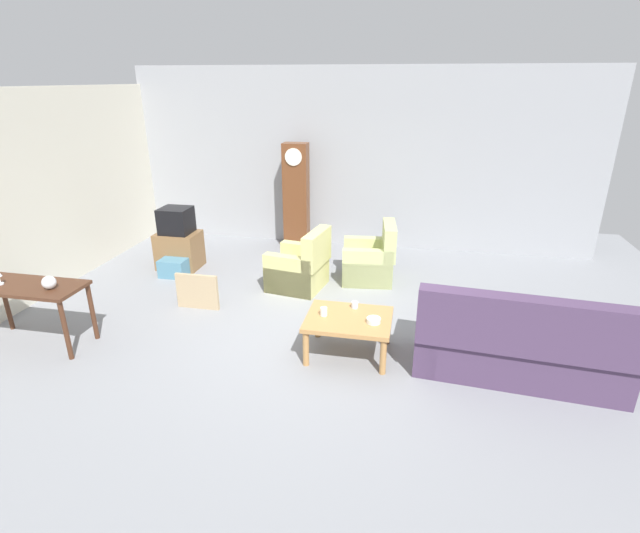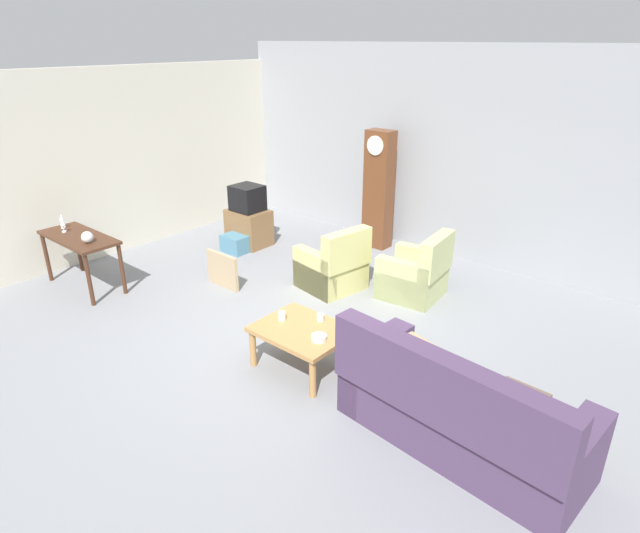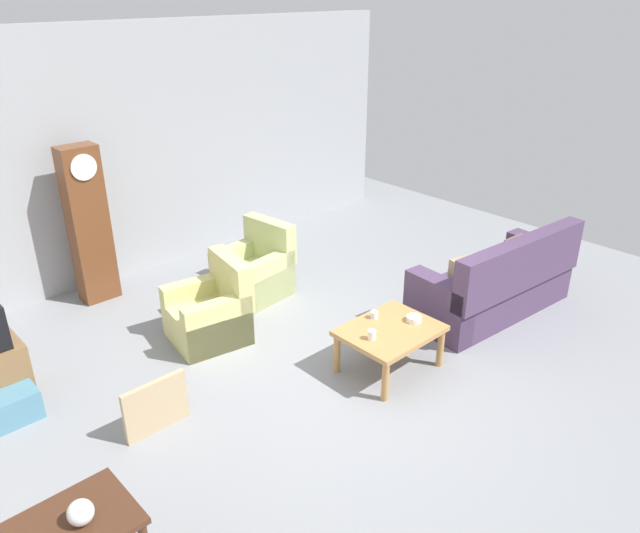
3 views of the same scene
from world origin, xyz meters
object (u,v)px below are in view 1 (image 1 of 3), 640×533
(storage_box_blue, at_px, (176,266))
(glass_dome_cloche, at_px, (49,282))
(cup_blue_rimmed, at_px, (355,305))
(cup_white_porcelain, at_px, (324,312))
(armchair_olive_near, at_px, (300,269))
(tv_stand_cabinet, at_px, (179,250))
(tv_crt, at_px, (176,220))
(coffee_table_wood, at_px, (349,323))
(framed_picture_leaning, at_px, (197,292))
(couch_floral, at_px, (518,346))
(console_table_dark, at_px, (29,294))
(grandfather_clock, at_px, (296,197))
(armchair_olive_far, at_px, (371,261))
(bowl_white_stacked, at_px, (374,320))

(storage_box_blue, relative_size, glass_dome_cloche, 2.79)
(storage_box_blue, bearing_deg, cup_blue_rimmed, -26.68)
(cup_white_porcelain, bearing_deg, storage_box_blue, 146.85)
(armchair_olive_near, bearing_deg, tv_stand_cabinet, 169.04)
(tv_stand_cabinet, xyz_separation_m, tv_crt, (0.00, 0.00, 0.51))
(coffee_table_wood, height_order, glass_dome_cloche, glass_dome_cloche)
(tv_crt, height_order, glass_dome_cloche, tv_crt)
(armchair_olive_near, distance_m, cup_blue_rimmed, 1.81)
(armchair_olive_near, bearing_deg, framed_picture_leaning, -141.52)
(couch_floral, xyz_separation_m, framed_picture_leaning, (-4.02, 0.83, -0.10))
(armchair_olive_near, xyz_separation_m, framed_picture_leaning, (-1.22, -0.97, -0.06))
(framed_picture_leaning, xyz_separation_m, glass_dome_cloche, (-1.13, -1.30, 0.59))
(console_table_dark, relative_size, cup_blue_rimmed, 16.32)
(armchair_olive_near, distance_m, grandfather_clock, 1.96)
(coffee_table_wood, distance_m, grandfather_clock, 3.84)
(grandfather_clock, bearing_deg, coffee_table_wood, -67.07)
(tv_crt, bearing_deg, cup_white_porcelain, -36.85)
(framed_picture_leaning, bearing_deg, armchair_olive_far, 33.72)
(tv_stand_cabinet, height_order, framed_picture_leaning, tv_stand_cabinet)
(armchair_olive_near, xyz_separation_m, cup_blue_rimmed, (1.02, -1.48, 0.20))
(cup_white_porcelain, distance_m, cup_blue_rimmed, 0.41)
(grandfather_clock, bearing_deg, tv_stand_cabinet, -141.34)
(coffee_table_wood, xyz_separation_m, cup_blue_rimmed, (0.03, 0.25, 0.11))
(couch_floral, relative_size, armchair_olive_near, 2.35)
(bowl_white_stacked, bearing_deg, framed_picture_leaning, 161.62)
(armchair_olive_far, relative_size, console_table_dark, 0.71)
(coffee_table_wood, xyz_separation_m, glass_dome_cloche, (-3.33, -0.54, 0.44))
(armchair_olive_far, height_order, grandfather_clock, grandfather_clock)
(tv_stand_cabinet, bearing_deg, grandfather_clock, 38.66)
(coffee_table_wood, bearing_deg, grandfather_clock, 112.93)
(grandfather_clock, xyz_separation_m, glass_dome_cloche, (-1.85, -4.04, -0.13))
(storage_box_blue, height_order, cup_white_porcelain, cup_white_porcelain)
(console_table_dark, distance_m, framed_picture_leaning, 1.98)
(console_table_dark, height_order, bowl_white_stacked, console_table_dark)
(bowl_white_stacked, bearing_deg, cup_white_porcelain, 174.17)
(tv_stand_cabinet, xyz_separation_m, cup_white_porcelain, (2.88, -2.16, 0.22))
(cup_blue_rimmed, bearing_deg, grandfather_clock, 115.00)
(armchair_olive_near, relative_size, tv_crt, 1.92)
(coffee_table_wood, distance_m, framed_picture_leaning, 2.34)
(couch_floral, distance_m, tv_stand_cabinet, 5.46)
(armchair_olive_far, distance_m, console_table_dark, 4.62)
(framed_picture_leaning, height_order, storage_box_blue, framed_picture_leaning)
(armchair_olive_far, distance_m, coffee_table_wood, 2.25)
(armchair_olive_far, height_order, bowl_white_stacked, armchair_olive_far)
(coffee_table_wood, height_order, grandfather_clock, grandfather_clock)
(console_table_dark, height_order, cup_white_porcelain, console_table_dark)
(framed_picture_leaning, xyz_separation_m, storage_box_blue, (-0.88, 1.06, -0.11))
(coffee_table_wood, distance_m, tv_stand_cabinet, 3.83)
(coffee_table_wood, xyz_separation_m, tv_stand_cabinet, (-3.17, 2.15, -0.10))
(cup_white_porcelain, bearing_deg, coffee_table_wood, 2.10)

